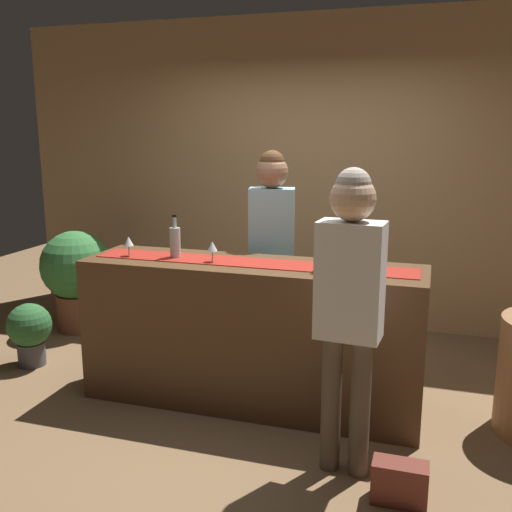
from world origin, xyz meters
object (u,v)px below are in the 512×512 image
potted_plant_tall (76,273)px  potted_plant_small (30,330)px  wine_bottle_clear (175,242)px  wine_bottle_amber (328,253)px  customer_sipping (350,292)px  wine_glass_near_customer (212,247)px  handbag (400,483)px  wine_glass_mid_counter (129,242)px  bartender (272,237)px

potted_plant_tall → potted_plant_small: bearing=-81.2°
wine_bottle_clear → wine_bottle_amber: size_ratio=1.00×
wine_bottle_amber → customer_sipping: (0.22, -0.60, -0.07)m
wine_glass_near_customer → handbag: (1.31, -0.79, -0.99)m
wine_bottle_clear → customer_sipping: bearing=-26.7°
potted_plant_small → wine_glass_near_customer: bearing=-5.1°
customer_sipping → potted_plant_small: size_ratio=3.28×
wine_bottle_clear → wine_glass_near_customer: wine_bottle_clear is taller
handbag → potted_plant_small: bearing=162.4°
wine_bottle_amber → potted_plant_tall: bearing=158.7°
wine_bottle_clear → potted_plant_small: size_ratio=0.59×
wine_bottle_clear → wine_glass_mid_counter: 0.33m
potted_plant_tall → wine_bottle_amber: bearing=-21.3°
wine_glass_near_customer → bartender: 0.68m
bartender → wine_glass_mid_counter: bearing=24.1°
wine_glass_mid_counter → potted_plant_small: wine_glass_mid_counter is taller
wine_bottle_clear → wine_glass_near_customer: bearing=-12.2°
bartender → potted_plant_small: 2.08m
bartender → wine_bottle_amber: bearing=118.0°
handbag → customer_sipping: bearing=147.4°
wine_glass_near_customer → wine_glass_mid_counter: bearing=-179.6°
wine_bottle_clear → wine_glass_mid_counter: bearing=-167.9°
wine_bottle_clear → potted_plant_small: (-1.34, 0.08, -0.81)m
wine_glass_mid_counter → bartender: (0.85, 0.65, -0.04)m
wine_glass_near_customer → handbag: size_ratio=0.51×
wine_glass_mid_counter → potted_plant_tall: (-1.15, 1.01, -0.55)m
wine_glass_mid_counter → customer_sipping: customer_sipping is taller
bartender → potted_plant_small: (-1.87, -0.50, -0.77)m
bartender → wine_bottle_clear: bearing=34.4°
bartender → potted_plant_tall: size_ratio=1.81×
wine_bottle_clear → wine_bottle_amber: bearing=-2.7°
wine_bottle_clear → potted_plant_tall: wine_bottle_clear is taller
wine_bottle_clear → customer_sipping: customer_sipping is taller
wine_bottle_amber → handbag: (0.54, -0.80, -1.00)m
wine_bottle_clear → wine_glass_near_customer: 0.30m
potted_plant_small → potted_plant_tall: bearing=98.8°
bartender → potted_plant_small: size_ratio=3.35×
bartender → handbag: 2.03m
wine_glass_near_customer → customer_sipping: bearing=-30.6°
wine_glass_mid_counter → handbag: wine_glass_mid_counter is taller
potted_plant_small → wine_bottle_clear: bearing=-3.5°
wine_bottle_amber → wine_glass_near_customer: 0.78m
bartender → wine_glass_near_customer: bearing=57.2°
bartender → potted_plant_tall: bartender is taller
wine_bottle_amber → bartender: size_ratio=0.18×
wine_bottle_clear → bartender: 0.78m
wine_bottle_clear → handbag: (1.61, -0.85, -1.00)m
customer_sipping → wine_glass_near_customer: bearing=154.0°
wine_glass_near_customer → handbag: bearing=-31.1°
wine_bottle_clear → wine_glass_mid_counter: wine_bottle_clear is taller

